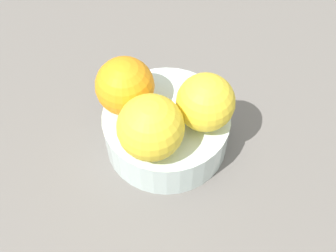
{
  "coord_description": "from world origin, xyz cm",
  "views": [
    {
      "loc": [
        33.22,
        -0.21,
        50.58
      ],
      "look_at": [
        0.0,
        0.0,
        3.5
      ],
      "focal_mm": 46.72,
      "sensor_mm": 36.0,
      "label": 1
    }
  ],
  "objects_px": {
    "fruit_bowl": "(168,129)",
    "orange_in_bowl_1": "(127,86)",
    "orange_in_bowl_0": "(207,102)",
    "orange_in_bowl_2": "(153,128)"
  },
  "relations": [
    {
      "from": "orange_in_bowl_0",
      "to": "orange_in_bowl_2",
      "type": "relative_size",
      "value": 0.91
    },
    {
      "from": "orange_in_bowl_0",
      "to": "orange_in_bowl_1",
      "type": "bearing_deg",
      "value": -104.52
    },
    {
      "from": "fruit_bowl",
      "to": "orange_in_bowl_0",
      "type": "distance_m",
      "value": 0.08
    },
    {
      "from": "orange_in_bowl_1",
      "to": "fruit_bowl",
      "type": "bearing_deg",
      "value": 70.51
    },
    {
      "from": "fruit_bowl",
      "to": "orange_in_bowl_1",
      "type": "height_order",
      "value": "orange_in_bowl_1"
    },
    {
      "from": "orange_in_bowl_0",
      "to": "orange_in_bowl_2",
      "type": "height_order",
      "value": "orange_in_bowl_2"
    },
    {
      "from": "fruit_bowl",
      "to": "orange_in_bowl_1",
      "type": "xyz_separation_m",
      "value": [
        -0.02,
        -0.05,
        0.07
      ]
    },
    {
      "from": "fruit_bowl",
      "to": "orange_in_bowl_0",
      "type": "relative_size",
      "value": 2.3
    },
    {
      "from": "fruit_bowl",
      "to": "orange_in_bowl_1",
      "type": "distance_m",
      "value": 0.09
    },
    {
      "from": "orange_in_bowl_0",
      "to": "orange_in_bowl_1",
      "type": "xyz_separation_m",
      "value": [
        -0.03,
        -0.1,
        0.0
      ]
    }
  ]
}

